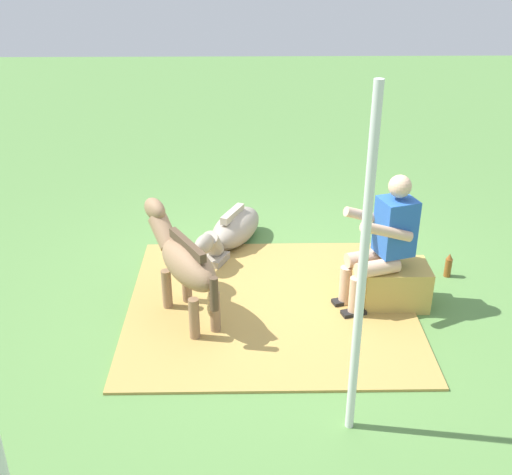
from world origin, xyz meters
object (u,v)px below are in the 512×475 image
Objects in this scene: person_seated at (383,239)px; soda_bottle at (448,265)px; pony_standing at (184,261)px; tent_pole_left at (362,276)px; pony_lying at (232,230)px; hay_bale at (394,285)px.

person_seated reaches higher than soda_bottle.
pony_standing is 2.69m from soda_bottle.
soda_bottle is at bearing -121.97° from tent_pole_left.
pony_lying is 3.11m from tent_pole_left.
person_seated is 1.06× the size of pony_standing.
person_seated is 0.97× the size of pony_lying.
person_seated is at bearing -107.55° from tent_pole_left.
pony_lying is at bearing -38.12° from hay_bale.
hay_bale is at bearing 141.88° from pony_lying.
person_seated is at bearing 138.15° from pony_lying.
tent_pole_left is at bearing 107.45° from pony_lying.
person_seated reaches higher than pony_standing.
tent_pole_left is at bearing 58.03° from soda_bottle.
person_seated is 1.77m from pony_standing.
tent_pole_left is (0.49, 1.56, 0.53)m from person_seated.
person_seated is 1.72m from tent_pole_left.
soda_bottle is at bearing -146.91° from person_seated.
soda_bottle is (-0.81, -0.53, -0.57)m from person_seated.
person_seated is at bearing 11.80° from hay_bale.
soda_bottle is at bearing 162.21° from pony_lying.
pony_standing is 0.91× the size of pony_lying.
person_seated reaches higher than hay_bale.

